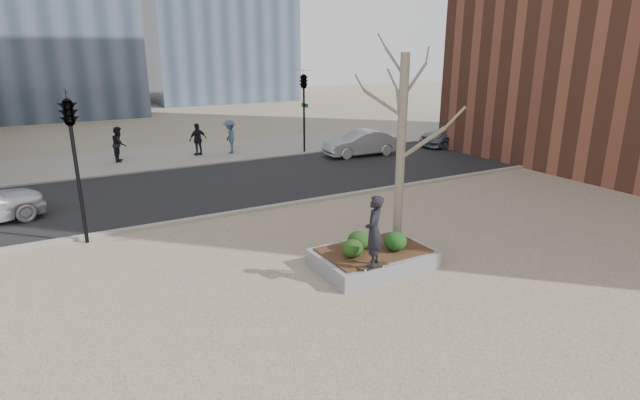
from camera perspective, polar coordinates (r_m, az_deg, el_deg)
ground at (r=13.00m, az=2.39°, el=-8.49°), size 120.00×120.00×0.00m
street at (r=21.65m, az=-11.53°, el=1.67°), size 60.00×8.00×0.02m
far_sidewalk at (r=28.24m, az=-15.94°, el=4.90°), size 60.00×6.00×0.02m
planter at (r=13.41m, az=6.07°, el=-6.69°), size 3.00×2.00×0.45m
planter_mulch at (r=13.31m, az=6.11°, el=-5.72°), size 2.70×1.70×0.04m
sycamore_tree at (r=13.26m, az=9.39°, el=8.97°), size 2.80×2.80×6.60m
shrub_left at (r=12.72m, az=3.76°, el=-5.54°), size 0.55×0.55×0.46m
shrub_middle at (r=13.18m, az=4.41°, el=-4.66°), size 0.59×0.59×0.50m
shrub_right at (r=13.24m, az=8.61°, el=-4.67°), size 0.60×0.60×0.51m
skateboard at (r=12.31m, az=6.05°, el=-7.57°), size 0.79×0.23×0.08m
skateboarder at (r=11.96m, az=6.19°, el=-3.56°), size 0.76×0.74×1.76m
car_silver at (r=27.16m, az=4.69°, el=6.50°), size 4.18×1.76×1.34m
car_third at (r=31.00m, az=15.36°, el=7.27°), size 4.90×2.45×1.37m
pedestrian_a at (r=27.56m, az=-21.97°, el=5.95°), size 0.88×1.01×1.78m
pedestrian_b at (r=28.05m, az=-10.26°, el=7.13°), size 0.84×1.26×1.83m
pedestrian_c at (r=27.85m, az=-13.77°, el=6.75°), size 1.09×0.68×1.74m
traffic_light_near at (r=15.95m, az=-26.04°, el=3.16°), size 0.60×2.48×4.50m
traffic_light_far at (r=27.86m, az=-1.84°, el=10.05°), size 0.60×2.48×4.50m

